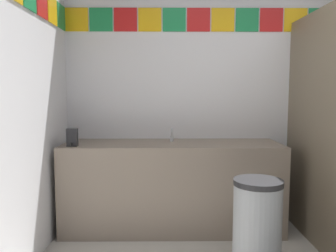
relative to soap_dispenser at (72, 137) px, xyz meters
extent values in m
cube|color=silver|center=(1.77, 0.52, 0.37)|extent=(3.90, 0.08, 2.56)
cube|color=yellow|center=(-0.06, 0.48, 1.12)|extent=(0.23, 0.01, 0.23)
cube|color=#1E8C4C|center=(0.19, 0.48, 1.12)|extent=(0.23, 0.01, 0.23)
cube|color=red|center=(0.43, 0.48, 1.12)|extent=(0.23, 0.01, 0.23)
cube|color=yellow|center=(0.67, 0.48, 1.12)|extent=(0.23, 0.01, 0.23)
cube|color=#1E8C4C|center=(0.92, 0.48, 1.12)|extent=(0.23, 0.01, 0.23)
cube|color=red|center=(1.16, 0.48, 1.12)|extent=(0.23, 0.01, 0.23)
cube|color=yellow|center=(1.41, 0.48, 1.12)|extent=(0.23, 0.01, 0.23)
cube|color=#1E8C4C|center=(1.65, 0.48, 1.12)|extent=(0.23, 0.01, 0.23)
cube|color=red|center=(1.89, 0.48, 1.12)|extent=(0.23, 0.01, 0.23)
cube|color=yellow|center=(2.14, 0.48, 1.12)|extent=(0.23, 0.01, 0.23)
cube|color=#1E8C4C|center=(2.38, 0.48, 1.12)|extent=(0.23, 0.01, 0.23)
cube|color=red|center=(-0.17, -0.14, 1.12)|extent=(0.01, 0.23, 0.23)
cube|color=yellow|center=(-0.17, 0.11, 1.12)|extent=(0.01, 0.23, 0.23)
cube|color=#1E8C4C|center=(-0.17, 0.36, 1.12)|extent=(0.01, 0.23, 0.23)
cube|color=gray|center=(0.89, 0.18, -0.50)|extent=(2.04, 0.60, 0.83)
cube|color=gray|center=(0.89, 0.47, -0.12)|extent=(2.04, 0.03, 0.08)
cylinder|color=white|center=(0.89, 0.15, -0.13)|extent=(0.34, 0.34, 0.10)
cylinder|color=silver|center=(0.89, 0.29, -0.05)|extent=(0.04, 0.04, 0.05)
cylinder|color=silver|center=(0.89, 0.24, 0.02)|extent=(0.02, 0.06, 0.09)
cube|color=black|center=(0.00, 0.00, 0.00)|extent=(0.09, 0.07, 0.16)
cylinder|color=black|center=(0.00, -0.04, -0.06)|extent=(0.02, 0.02, 0.03)
cube|color=#726651|center=(2.11, -0.19, 0.09)|extent=(0.04, 1.35, 2.00)
cylinder|color=#999EA3|center=(1.50, -0.61, -0.59)|extent=(0.35, 0.35, 0.64)
cylinder|color=#262628|center=(1.50, -0.61, -0.25)|extent=(0.35, 0.35, 0.04)
camera|label=1|loc=(0.83, -2.96, 0.40)|focal=35.83mm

